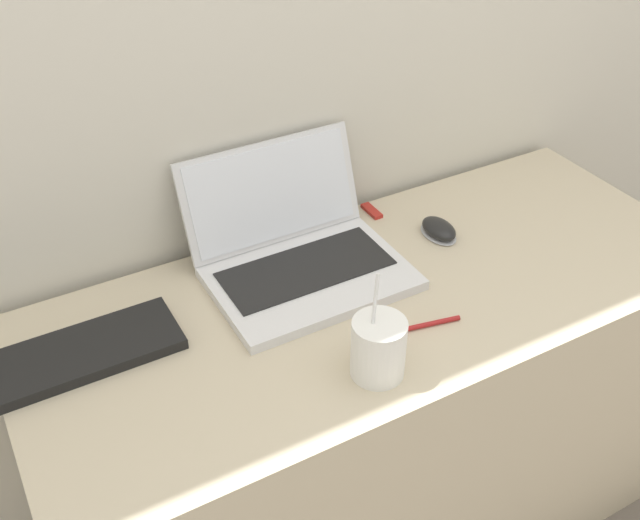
{
  "coord_description": "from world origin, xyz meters",
  "views": [
    {
      "loc": [
        -0.63,
        -0.62,
        1.61
      ],
      "look_at": [
        -0.1,
        0.32,
        0.81
      ],
      "focal_mm": 42.0,
      "sensor_mm": 36.0,
      "label": 1
    }
  ],
  "objects_px": {
    "drink_cup": "(378,347)",
    "computer_mouse": "(439,230)",
    "laptop": "(298,250)",
    "external_keyboard": "(43,366)",
    "usb_stick": "(372,211)",
    "pen": "(421,326)"
  },
  "relations": [
    {
      "from": "drink_cup",
      "to": "computer_mouse",
      "type": "relative_size",
      "value": 1.98
    },
    {
      "from": "laptop",
      "to": "external_keyboard",
      "type": "relative_size",
      "value": 0.81
    },
    {
      "from": "usb_stick",
      "to": "pen",
      "type": "xyz_separation_m",
      "value": [
        -0.13,
        -0.36,
        0.0
      ]
    },
    {
      "from": "computer_mouse",
      "to": "usb_stick",
      "type": "distance_m",
      "value": 0.16
    },
    {
      "from": "usb_stick",
      "to": "pen",
      "type": "height_order",
      "value": "same"
    },
    {
      "from": "laptop",
      "to": "external_keyboard",
      "type": "distance_m",
      "value": 0.5
    },
    {
      "from": "computer_mouse",
      "to": "pen",
      "type": "relative_size",
      "value": 0.63
    },
    {
      "from": "external_keyboard",
      "to": "pen",
      "type": "bearing_deg",
      "value": -19.66
    },
    {
      "from": "drink_cup",
      "to": "pen",
      "type": "distance_m",
      "value": 0.15
    },
    {
      "from": "laptop",
      "to": "usb_stick",
      "type": "xyz_separation_m",
      "value": [
        0.23,
        0.1,
        -0.04
      ]
    },
    {
      "from": "drink_cup",
      "to": "external_keyboard",
      "type": "relative_size",
      "value": 0.41
    },
    {
      "from": "external_keyboard",
      "to": "laptop",
      "type": "bearing_deg",
      "value": 5.02
    },
    {
      "from": "computer_mouse",
      "to": "pen",
      "type": "bearing_deg",
      "value": -132.4
    },
    {
      "from": "laptop",
      "to": "external_keyboard",
      "type": "xyz_separation_m",
      "value": [
        -0.49,
        -0.04,
        -0.03
      ]
    },
    {
      "from": "drink_cup",
      "to": "pen",
      "type": "xyz_separation_m",
      "value": [
        0.13,
        0.05,
        -0.05
      ]
    },
    {
      "from": "drink_cup",
      "to": "external_keyboard",
      "type": "height_order",
      "value": "drink_cup"
    },
    {
      "from": "laptop",
      "to": "computer_mouse",
      "type": "bearing_deg",
      "value": -7.3
    },
    {
      "from": "laptop",
      "to": "pen",
      "type": "xyz_separation_m",
      "value": [
        0.11,
        -0.26,
        -0.04
      ]
    },
    {
      "from": "computer_mouse",
      "to": "external_keyboard",
      "type": "bearing_deg",
      "value": -179.7
    },
    {
      "from": "usb_stick",
      "to": "drink_cup",
      "type": "bearing_deg",
      "value": -121.34
    },
    {
      "from": "drink_cup",
      "to": "laptop",
      "type": "bearing_deg",
      "value": 86.55
    },
    {
      "from": "computer_mouse",
      "to": "pen",
      "type": "xyz_separation_m",
      "value": [
        -0.2,
        -0.22,
        -0.01
      ]
    }
  ]
}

